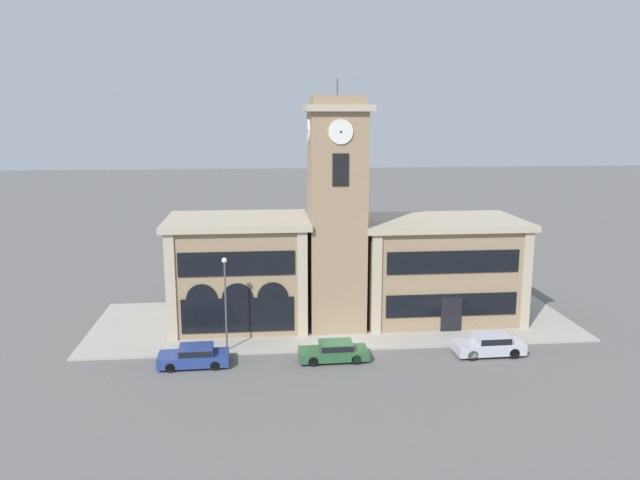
{
  "coord_description": "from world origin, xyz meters",
  "views": [
    {
      "loc": [
        -5.54,
        -39.13,
        15.45
      ],
      "look_at": [
        -1.4,
        2.86,
        7.07
      ],
      "focal_mm": 35.0,
      "sensor_mm": 36.0,
      "label": 1
    }
  ],
  "objects_px": {
    "parked_car_far": "(490,344)",
    "street_lamp": "(225,291)",
    "parked_car_near": "(195,356)",
    "parked_car_mid": "(334,351)"
  },
  "relations": [
    {
      "from": "parked_car_near",
      "to": "street_lamp",
      "type": "distance_m",
      "value": 4.58
    },
    {
      "from": "parked_car_near",
      "to": "parked_car_mid",
      "type": "relative_size",
      "value": 0.99
    },
    {
      "from": "parked_car_mid",
      "to": "street_lamp",
      "type": "distance_m",
      "value": 8.1
    },
    {
      "from": "parked_car_near",
      "to": "street_lamp",
      "type": "relative_size",
      "value": 0.7
    },
    {
      "from": "parked_car_mid",
      "to": "parked_car_far",
      "type": "relative_size",
      "value": 0.98
    },
    {
      "from": "parked_car_near",
      "to": "parked_car_mid",
      "type": "bearing_deg",
      "value": 178.77
    },
    {
      "from": "parked_car_near",
      "to": "parked_car_mid",
      "type": "height_order",
      "value": "parked_car_near"
    },
    {
      "from": "parked_car_near",
      "to": "parked_car_far",
      "type": "height_order",
      "value": "parked_car_far"
    },
    {
      "from": "parked_car_near",
      "to": "parked_car_far",
      "type": "xyz_separation_m",
      "value": [
        19.16,
        0.0,
        0.06
      ]
    },
    {
      "from": "parked_car_far",
      "to": "street_lamp",
      "type": "xyz_separation_m",
      "value": [
        -17.25,
        2.16,
        3.5
      ]
    }
  ]
}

